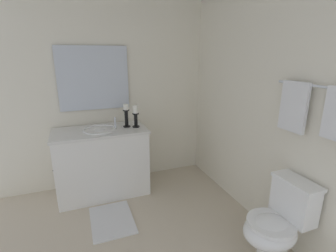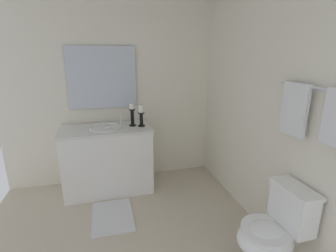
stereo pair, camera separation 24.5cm
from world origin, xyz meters
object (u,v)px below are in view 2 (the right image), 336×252
(sink_basin, at_px, (106,131))
(towel_near_vanity, at_px, (294,110))
(candle_holder_tall, at_px, (141,115))
(candle_holder_short, at_px, (132,114))
(mirror, at_px, (102,78))
(towel_bar, at_px, (322,89))
(vanity_cabinet, at_px, (108,159))
(toilet, at_px, (273,232))
(bath_mat, at_px, (113,216))

(sink_basin, distance_m, towel_near_vanity, 2.11)
(candle_holder_tall, relative_size, candle_holder_short, 0.95)
(mirror, relative_size, candle_holder_tall, 3.12)
(candle_holder_tall, relative_size, towel_near_vanity, 0.67)
(candle_holder_short, xyz_separation_m, towel_bar, (1.68, 1.11, 0.50))
(vanity_cabinet, relative_size, mirror, 1.31)
(candle_holder_short, height_order, toilet, candle_holder_short)
(candle_holder_tall, height_order, bath_mat, candle_holder_tall)
(vanity_cabinet, xyz_separation_m, toilet, (1.66, 1.22, -0.06))
(sink_basin, distance_m, mirror, 0.69)
(vanity_cabinet, height_order, mirror, mirror)
(towel_near_vanity, bearing_deg, towel_bar, 5.17)
(towel_near_vanity, bearing_deg, mirror, -140.86)
(towel_bar, bearing_deg, candle_holder_tall, -148.51)
(candle_holder_short, distance_m, towel_near_vanity, 1.87)
(toilet, bearing_deg, bath_mat, -130.27)
(mirror, xyz_separation_m, towel_bar, (1.95, 1.45, 0.06))
(sink_basin, xyz_separation_m, candle_holder_short, (-0.01, 0.33, 0.19))
(vanity_cabinet, distance_m, mirror, 1.05)
(mirror, xyz_separation_m, candle_holder_short, (0.27, 0.33, -0.44))
(vanity_cabinet, relative_size, bath_mat, 1.87)
(bath_mat, bearing_deg, candle_holder_tall, 143.17)
(sink_basin, relative_size, toilet, 0.54)
(towel_bar, bearing_deg, sink_basin, -139.19)
(sink_basin, distance_m, candle_holder_tall, 0.48)
(candle_holder_tall, bearing_deg, towel_bar, 31.49)
(sink_basin, relative_size, candle_holder_tall, 1.46)
(mirror, relative_size, toilet, 1.15)
(bath_mat, bearing_deg, towel_near_vanity, 59.24)
(vanity_cabinet, xyz_separation_m, towel_bar, (1.67, 1.45, 1.08))
(vanity_cabinet, bearing_deg, towel_bar, 40.83)
(sink_basin, xyz_separation_m, mirror, (-0.28, -0.00, 0.63))
(candle_holder_short, relative_size, towel_bar, 0.36)
(candle_holder_short, height_order, bath_mat, candle_holder_short)
(vanity_cabinet, xyz_separation_m, candle_holder_short, (-0.01, 0.33, 0.58))
(candle_holder_tall, distance_m, towel_bar, 1.99)
(candle_holder_tall, distance_m, candle_holder_short, 0.12)
(mirror, xyz_separation_m, towel_near_vanity, (1.75, 1.43, -0.13))
(sink_basin, bearing_deg, towel_bar, 40.81)
(vanity_cabinet, distance_m, bath_mat, 0.75)
(candle_holder_tall, xyz_separation_m, towel_bar, (1.64, 1.00, 0.51))
(candle_holder_short, bearing_deg, mirror, -128.87)
(candle_holder_tall, bearing_deg, bath_mat, -36.83)
(mirror, height_order, candle_holder_short, mirror)
(mirror, bearing_deg, candle_holder_short, 51.13)
(toilet, distance_m, bath_mat, 1.64)
(bath_mat, bearing_deg, vanity_cabinet, -180.00)
(towel_near_vanity, distance_m, bath_mat, 2.11)
(mirror, distance_m, toilet, 2.53)
(sink_basin, bearing_deg, candle_holder_short, 91.82)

